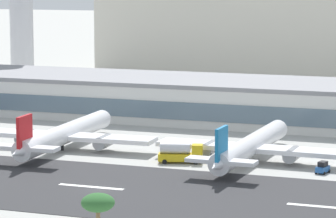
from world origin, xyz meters
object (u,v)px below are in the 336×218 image
object	(u,v)px
airliner_red_tail_gate_1	(62,135)
service_fuel_truck_1	(181,153)
service_baggage_tug_0	(323,168)
palm_tree_0	(98,206)
distant_hotel_block	(273,21)
airliner_blue_tail_gate_2	(249,147)
terminal_building	(219,100)

from	to	relation	value
airliner_red_tail_gate_1	service_fuel_truck_1	distance (m)	27.60
service_baggage_tug_0	palm_tree_0	xyz separation A→B (m)	(-13.26, -69.98, 8.65)
distant_hotel_block	service_baggage_tug_0	bearing A→B (deg)	-73.38
airliner_blue_tail_gate_2	airliner_red_tail_gate_1	bearing A→B (deg)	92.86
terminal_building	airliner_red_tail_gate_1	bearing A→B (deg)	-111.42
service_fuel_truck_1	palm_tree_0	world-z (taller)	palm_tree_0
service_baggage_tug_0	terminal_building	bearing A→B (deg)	47.48
airliner_blue_tail_gate_2	service_fuel_truck_1	world-z (taller)	airliner_blue_tail_gate_2
airliner_red_tail_gate_1	service_fuel_truck_1	xyz separation A→B (m)	(27.27, -4.08, -1.07)
terminal_building	service_fuel_truck_1	world-z (taller)	terminal_building
service_baggage_tug_0	palm_tree_0	bearing A→B (deg)	-177.47
airliner_red_tail_gate_1	airliner_blue_tail_gate_2	size ratio (longest dim) A/B	1.02
distant_hotel_block	airliner_blue_tail_gate_2	xyz separation A→B (m)	(33.08, -156.96, -16.31)
palm_tree_0	airliner_blue_tail_gate_2	bearing A→B (deg)	91.46
airliner_blue_tail_gate_2	palm_tree_0	bearing A→B (deg)	-176.74
service_baggage_tug_0	palm_tree_0	distance (m)	71.75
terminal_building	palm_tree_0	bearing A→B (deg)	-79.64
service_fuel_truck_1	palm_tree_0	size ratio (longest dim) A/B	0.80
terminal_building	service_fuel_truck_1	distance (m)	53.29
distant_hotel_block	airliner_blue_tail_gate_2	world-z (taller)	distant_hotel_block
terminal_building	service_baggage_tug_0	world-z (taller)	terminal_building
distant_hotel_block	terminal_building	bearing A→B (deg)	-83.41
airliner_blue_tail_gate_2	palm_tree_0	distance (m)	74.95
distant_hotel_block	service_fuel_truck_1	xyz separation A→B (m)	(20.87, -161.76, -17.33)
airliner_red_tail_gate_1	service_fuel_truck_1	bearing A→B (deg)	-100.69
distant_hotel_block	airliner_blue_tail_gate_2	size ratio (longest dim) A/B	2.75
distant_hotel_block	palm_tree_0	size ratio (longest dim) A/B	11.30
airliner_blue_tail_gate_2	service_baggage_tug_0	distance (m)	15.98
distant_hotel_block	palm_tree_0	bearing A→B (deg)	-81.41
service_baggage_tug_0	distant_hotel_block	bearing A→B (deg)	29.89
airliner_red_tail_gate_1	palm_tree_0	bearing A→B (deg)	-152.94
palm_tree_0	distant_hotel_block	bearing A→B (deg)	98.59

